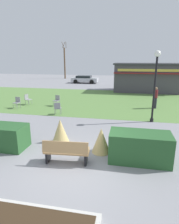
{
  "coord_description": "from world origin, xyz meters",
  "views": [
    {
      "loc": [
        1.7,
        -6.17,
        3.83
      ],
      "look_at": [
        -0.18,
        3.25,
        1.18
      ],
      "focal_mm": 31.12,
      "sensor_mm": 36.0,
      "label": 1
    }
  ],
  "objects_px": {
    "lamppost_mid": "(155,78)",
    "tree_left_bg": "(65,63)",
    "cafe_chair_west": "(17,102)",
    "parked_car_west_slot": "(85,79)",
    "cafe_chair_center": "(58,107)",
    "cafe_chair_east": "(57,100)",
    "park_bench": "(66,152)",
    "person_strolling": "(155,98)",
    "food_kiosk": "(148,77)",
    "cafe_chair_north": "(28,99)"
  },
  "relations": [
    {
      "from": "cafe_chair_center",
      "to": "tree_left_bg",
      "type": "distance_m",
      "value": 26.0
    },
    {
      "from": "lamppost_mid",
      "to": "parked_car_west_slot",
      "type": "relative_size",
      "value": 1.02
    },
    {
      "from": "parked_car_west_slot",
      "to": "tree_left_bg",
      "type": "height_order",
      "value": "tree_left_bg"
    },
    {
      "from": "food_kiosk",
      "to": "parked_car_west_slot",
      "type": "distance_m",
      "value": 11.36
    },
    {
      "from": "park_bench",
      "to": "lamppost_mid",
      "type": "height_order",
      "value": "lamppost_mid"
    },
    {
      "from": "lamppost_mid",
      "to": "cafe_chair_center",
      "type": "distance_m",
      "value": 6.69
    },
    {
      "from": "lamppost_mid",
      "to": "person_strolling",
      "type": "height_order",
      "value": "lamppost_mid"
    },
    {
      "from": "food_kiosk",
      "to": "tree_left_bg",
      "type": "distance_m",
      "value": 19.61
    },
    {
      "from": "food_kiosk",
      "to": "parked_car_west_slot",
      "type": "xyz_separation_m",
      "value": [
        -9.18,
        6.61,
        -1.03
      ]
    },
    {
      "from": "cafe_chair_west",
      "to": "tree_left_bg",
      "type": "distance_m",
      "value": 23.98
    },
    {
      "from": "person_strolling",
      "to": "tree_left_bg",
      "type": "xyz_separation_m",
      "value": [
        -14.5,
        21.45,
        2.22
      ]
    },
    {
      "from": "cafe_chair_east",
      "to": "tree_left_bg",
      "type": "xyz_separation_m",
      "value": [
        -6.57,
        22.2,
        2.55
      ]
    },
    {
      "from": "park_bench",
      "to": "lamppost_mid",
      "type": "bearing_deg",
      "value": 57.82
    },
    {
      "from": "cafe_chair_west",
      "to": "cafe_chair_north",
      "type": "bearing_deg",
      "value": 80.83
    },
    {
      "from": "person_strolling",
      "to": "tree_left_bg",
      "type": "height_order",
      "value": "tree_left_bg"
    },
    {
      "from": "park_bench",
      "to": "cafe_chair_center",
      "type": "bearing_deg",
      "value": 112.95
    },
    {
      "from": "lamppost_mid",
      "to": "tree_left_bg",
      "type": "bearing_deg",
      "value": 119.02
    },
    {
      "from": "lamppost_mid",
      "to": "food_kiosk",
      "type": "relative_size",
      "value": 0.53
    },
    {
      "from": "lamppost_mid",
      "to": "person_strolling",
      "type": "relative_size",
      "value": 2.54
    },
    {
      "from": "parked_car_west_slot",
      "to": "tree_left_bg",
      "type": "distance_m",
      "value": 8.75
    },
    {
      "from": "cafe_chair_center",
      "to": "person_strolling",
      "type": "bearing_deg",
      "value": 25.46
    },
    {
      "from": "park_bench",
      "to": "parked_car_west_slot",
      "type": "height_order",
      "value": "parked_car_west_slot"
    },
    {
      "from": "food_kiosk",
      "to": "person_strolling",
      "type": "bearing_deg",
      "value": -90.57
    },
    {
      "from": "food_kiosk",
      "to": "tree_left_bg",
      "type": "xyz_separation_m",
      "value": [
        -14.58,
        13.05,
        1.41
      ]
    },
    {
      "from": "lamppost_mid",
      "to": "tree_left_bg",
      "type": "height_order",
      "value": "tree_left_bg"
    },
    {
      "from": "food_kiosk",
      "to": "tree_left_bg",
      "type": "relative_size",
      "value": 1.16
    },
    {
      "from": "cafe_chair_west",
      "to": "parked_car_west_slot",
      "type": "xyz_separation_m",
      "value": [
        1.66,
        17.11,
        0.12
      ]
    },
    {
      "from": "lamppost_mid",
      "to": "cafe_chair_north",
      "type": "height_order",
      "value": "lamppost_mid"
    },
    {
      "from": "cafe_chair_west",
      "to": "food_kiosk",
      "type": "bearing_deg",
      "value": 44.1
    },
    {
      "from": "cafe_chair_center",
      "to": "parked_car_west_slot",
      "type": "xyz_separation_m",
      "value": [
        -2.18,
        18.3,
        0.12
      ]
    },
    {
      "from": "park_bench",
      "to": "cafe_chair_center",
      "type": "height_order",
      "value": "park_bench"
    },
    {
      "from": "park_bench",
      "to": "cafe_chair_center",
      "type": "distance_m",
      "value": 6.74
    },
    {
      "from": "park_bench",
      "to": "cafe_chair_west",
      "type": "distance_m",
      "value": 9.82
    },
    {
      "from": "cafe_chair_west",
      "to": "person_strolling",
      "type": "distance_m",
      "value": 10.96
    },
    {
      "from": "lamppost_mid",
      "to": "tree_left_bg",
      "type": "xyz_separation_m",
      "value": [
        -13.9,
        25.06,
        0.39
      ]
    },
    {
      "from": "person_strolling",
      "to": "parked_car_west_slot",
      "type": "bearing_deg",
      "value": 62.84
    },
    {
      "from": "cafe_chair_center",
      "to": "food_kiosk",
      "type": "bearing_deg",
      "value": 59.1
    },
    {
      "from": "food_kiosk",
      "to": "cafe_chair_west",
      "type": "xyz_separation_m",
      "value": [
        -10.84,
        -10.5,
        -1.14
      ]
    },
    {
      "from": "cafe_chair_center",
      "to": "tree_left_bg",
      "type": "bearing_deg",
      "value": 107.03
    },
    {
      "from": "park_bench",
      "to": "cafe_chair_east",
      "type": "bearing_deg",
      "value": 112.55
    },
    {
      "from": "tree_left_bg",
      "to": "cafe_chair_east",
      "type": "bearing_deg",
      "value": -73.51
    },
    {
      "from": "cafe_chair_west",
      "to": "cafe_chair_center",
      "type": "bearing_deg",
      "value": -17.31
    },
    {
      "from": "person_strolling",
      "to": "cafe_chair_west",
      "type": "bearing_deg",
      "value": 132.65
    },
    {
      "from": "cafe_chair_west",
      "to": "cafe_chair_north",
      "type": "height_order",
      "value": "same"
    },
    {
      "from": "park_bench",
      "to": "cafe_chair_north",
      "type": "height_order",
      "value": "park_bench"
    },
    {
      "from": "cafe_chair_west",
      "to": "cafe_chair_east",
      "type": "bearing_deg",
      "value": 25.51
    },
    {
      "from": "parked_car_west_slot",
      "to": "tree_left_bg",
      "type": "bearing_deg",
      "value": 129.97
    },
    {
      "from": "parked_car_west_slot",
      "to": "cafe_chair_center",
      "type": "bearing_deg",
      "value": -83.21
    },
    {
      "from": "parked_car_west_slot",
      "to": "cafe_chair_east",
      "type": "bearing_deg",
      "value": -85.74
    },
    {
      "from": "lamppost_mid",
      "to": "cafe_chair_east",
      "type": "xyz_separation_m",
      "value": [
        -7.33,
        2.87,
        -2.17
      ]
    }
  ]
}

